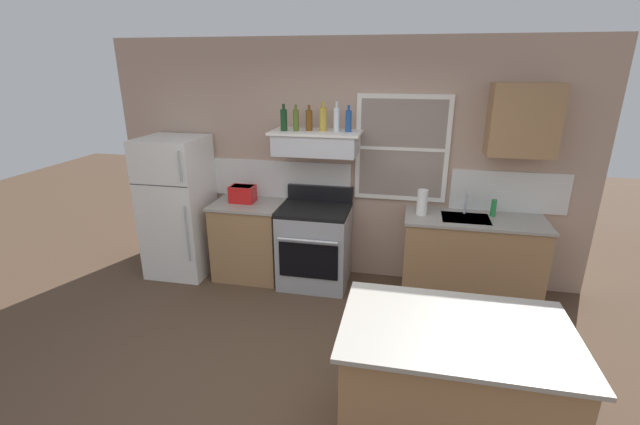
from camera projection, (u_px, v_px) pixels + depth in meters
ground_plane at (294, 399)px, 3.30m from camera, size 16.00×16.00×0.00m
back_wall at (346, 163)px, 4.90m from camera, size 5.40×0.11×2.70m
refrigerator at (178, 207)px, 5.10m from camera, size 0.70×0.72×1.64m
counter_left_of_stove at (250, 239)px, 5.11m from camera, size 0.79×0.63×0.91m
toaster at (243, 194)px, 4.96m from camera, size 0.30×0.20×0.19m
stove_range at (315, 245)px, 4.91m from camera, size 0.76×0.69×1.09m
range_hood_shelf at (316, 142)px, 4.62m from camera, size 0.96×0.52×0.24m
bottle_dark_green_wine at (284, 120)px, 4.56m from camera, size 0.07×0.07×0.28m
bottle_olive_oil_square at (296, 120)px, 4.55m from camera, size 0.06×0.06×0.27m
bottle_amber_wine at (309, 120)px, 4.56m from camera, size 0.07×0.07×0.27m
bottle_champagne_gold_foil at (323, 119)px, 4.53m from camera, size 0.08×0.08×0.30m
bottle_clear_tall at (337, 119)px, 4.51m from camera, size 0.06×0.06×0.31m
bottle_blue_liqueur at (349, 121)px, 4.49m from camera, size 0.07×0.07×0.27m
counter_right_with_sink at (471, 258)px, 4.62m from camera, size 1.43×0.63×0.91m
sink_faucet at (466, 199)px, 4.52m from camera, size 0.03×0.17×0.28m
paper_towel_roll at (422, 202)px, 4.53m from camera, size 0.11×0.11×0.27m
dish_soap_bottle at (493, 208)px, 4.50m from camera, size 0.06×0.06×0.18m
kitchen_island at (450, 388)px, 2.77m from camera, size 1.40×0.90×0.91m
upper_cabinet_right at (523, 120)px, 4.21m from camera, size 0.64×0.32×0.70m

